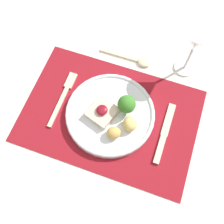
{
  "coord_description": "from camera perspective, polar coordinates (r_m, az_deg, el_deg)",
  "views": [
    {
      "loc": [
        0.1,
        -0.26,
        1.43
      ],
      "look_at": [
        0.0,
        0.0,
        0.75
      ],
      "focal_mm": 42.0,
      "sensor_mm": 36.0,
      "label": 1
    }
  ],
  "objects": [
    {
      "name": "ground_plane",
      "position": [
        1.46,
        -0.21,
        -11.35
      ],
      "size": [
        8.0,
        8.0,
        0.0
      ],
      "primitive_type": "plane",
      "color": "brown"
    },
    {
      "name": "dining_table",
      "position": [
        0.82,
        -0.36,
        -2.58
      ],
      "size": [
        1.47,
        1.29,
        0.73
      ],
      "color": "white",
      "rests_on": "ground_plane"
    },
    {
      "name": "placemat",
      "position": [
        0.76,
        -0.4,
        -0.77
      ],
      "size": [
        0.5,
        0.34,
        0.0
      ],
      "primitive_type": "cube",
      "color": "maroon",
      "rests_on": "dining_table"
    },
    {
      "name": "dinner_plate",
      "position": [
        0.74,
        0.18,
        -0.26
      ],
      "size": [
        0.25,
        0.25,
        0.08
      ],
      "color": "silver",
      "rests_on": "placemat"
    },
    {
      "name": "fork",
      "position": [
        0.79,
        -10.42,
        3.67
      ],
      "size": [
        0.02,
        0.18,
        0.01
      ],
      "rotation": [
        0.0,
        0.0,
        -0.05
      ],
      "color": "beige",
      "rests_on": "placemat"
    },
    {
      "name": "knife",
      "position": [
        0.74,
        11.12,
        -5.3
      ],
      "size": [
        0.02,
        0.18,
        0.01
      ],
      "rotation": [
        0.0,
        0.0,
        0.04
      ],
      "color": "beige",
      "rests_on": "placemat"
    },
    {
      "name": "spoon",
      "position": [
        0.84,
        5.43,
        11.24
      ],
      "size": [
        0.17,
        0.04,
        0.01
      ],
      "rotation": [
        0.0,
        0.0,
        0.0
      ],
      "color": "beige",
      "rests_on": "dining_table"
    },
    {
      "name": "wine_glass_near",
      "position": [
        0.75,
        17.89,
        14.33
      ],
      "size": [
        0.08,
        0.08,
        0.18
      ],
      "color": "white",
      "rests_on": "dining_table"
    }
  ]
}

